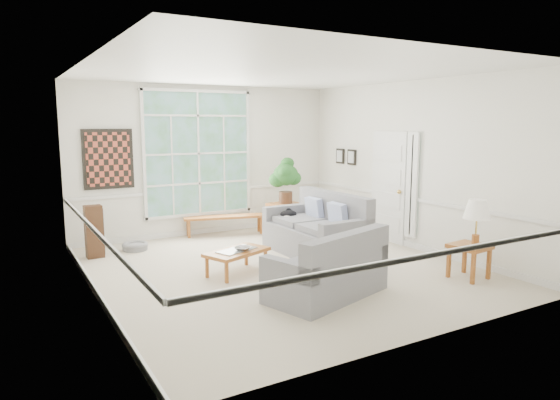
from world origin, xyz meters
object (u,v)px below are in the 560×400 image
object	(u,v)px
side_table	(469,261)
coffee_table	(237,262)
loveseat_right	(315,224)
end_table	(286,218)
loveseat_front	(327,263)

from	to	relation	value
side_table	coffee_table	bearing A→B (deg)	146.30
loveseat_right	end_table	world-z (taller)	loveseat_right
coffee_table	loveseat_front	bearing A→B (deg)	-88.79
side_table	loveseat_right	bearing A→B (deg)	117.75
loveseat_right	side_table	world-z (taller)	loveseat_right
loveseat_right	end_table	distance (m)	1.75
loveseat_right	end_table	bearing A→B (deg)	75.36
loveseat_right	coffee_table	bearing A→B (deg)	-167.93
loveseat_right	loveseat_front	distance (m)	2.12
loveseat_front	side_table	distance (m)	2.29
loveseat_right	loveseat_front	world-z (taller)	loveseat_right
end_table	side_table	distance (m)	4.02
coffee_table	end_table	xyz separation A→B (m)	(2.08, 2.05, 0.13)
coffee_table	end_table	world-z (taller)	end_table
coffee_table	loveseat_right	bearing A→B (deg)	-8.62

